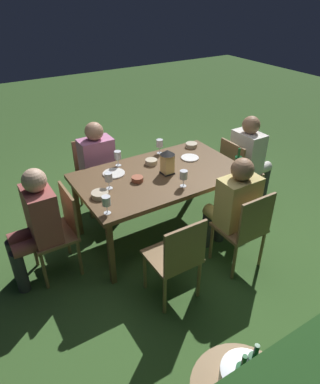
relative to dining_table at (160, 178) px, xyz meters
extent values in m
plane|color=#385B28|center=(0.00, 0.00, -0.70)|extent=(16.00, 16.00, 0.00)
cube|color=brown|center=(0.00, 0.00, 0.03)|extent=(1.73, 1.02, 0.04)
cube|color=brown|center=(-0.79, -0.44, -0.35)|extent=(0.05, 0.05, 0.71)
cube|color=brown|center=(0.79, -0.44, -0.35)|extent=(0.05, 0.05, 0.71)
cube|color=brown|center=(-0.79, 0.44, -0.35)|extent=(0.05, 0.05, 0.71)
cube|color=brown|center=(0.79, 0.44, -0.35)|extent=(0.05, 0.05, 0.71)
cube|color=brown|center=(0.39, -0.83, -0.27)|extent=(0.42, 0.40, 0.03)
cube|color=brown|center=(0.39, -1.02, -0.04)|extent=(0.40, 0.02, 0.42)
cylinder|color=brown|center=(0.21, -0.66, -0.49)|extent=(0.03, 0.03, 0.42)
cylinder|color=brown|center=(0.57, -0.66, -0.49)|extent=(0.03, 0.03, 0.42)
cylinder|color=brown|center=(0.21, -1.00, -0.49)|extent=(0.03, 0.03, 0.42)
cylinder|color=brown|center=(0.57, -1.00, -0.49)|extent=(0.03, 0.03, 0.42)
cube|color=#C675A3|center=(0.39, -0.77, 0.00)|extent=(0.38, 0.24, 0.50)
sphere|color=tan|center=(0.39, -0.77, 0.34)|extent=(0.21, 0.21, 0.21)
cylinder|color=#C675A3|center=(0.30, -0.63, -0.24)|extent=(0.13, 0.36, 0.13)
cylinder|color=#C675A3|center=(0.48, -0.63, -0.24)|extent=(0.13, 0.36, 0.13)
cylinder|color=#333338|center=(0.30, -0.47, -0.48)|extent=(0.11, 0.11, 0.45)
cylinder|color=#333338|center=(0.48, -0.47, -0.48)|extent=(0.11, 0.11, 0.45)
cube|color=brown|center=(0.39, 0.83, -0.27)|extent=(0.42, 0.40, 0.03)
cube|color=brown|center=(0.39, 1.02, -0.04)|extent=(0.40, 0.02, 0.42)
cylinder|color=brown|center=(0.57, 0.66, -0.49)|extent=(0.03, 0.03, 0.42)
cylinder|color=brown|center=(0.21, 0.66, -0.49)|extent=(0.03, 0.03, 0.42)
cylinder|color=brown|center=(0.57, 1.00, -0.49)|extent=(0.03, 0.03, 0.42)
cylinder|color=brown|center=(0.21, 1.00, -0.49)|extent=(0.03, 0.03, 0.42)
cube|color=brown|center=(1.18, 0.00, -0.27)|extent=(0.40, 0.42, 0.03)
cube|color=brown|center=(1.00, 0.00, -0.04)|extent=(0.03, 0.40, 0.42)
cylinder|color=brown|center=(1.35, 0.18, -0.49)|extent=(0.03, 0.03, 0.42)
cylinder|color=brown|center=(1.35, -0.18, -0.49)|extent=(0.03, 0.03, 0.42)
cylinder|color=brown|center=(1.01, 0.18, -0.49)|extent=(0.03, 0.03, 0.42)
cylinder|color=brown|center=(1.01, -0.18, -0.49)|extent=(0.03, 0.03, 0.42)
cube|color=#9E4C47|center=(1.24, 0.00, 0.00)|extent=(0.24, 0.38, 0.50)
sphere|color=#D1A889|center=(1.24, 0.00, 0.34)|extent=(0.21, 0.21, 0.21)
cylinder|color=#9E4C47|center=(1.38, 0.09, -0.24)|extent=(0.36, 0.13, 0.13)
cylinder|color=#9E4C47|center=(1.38, -0.09, -0.24)|extent=(0.36, 0.13, 0.13)
cylinder|color=#333338|center=(1.54, 0.09, -0.48)|extent=(0.11, 0.11, 0.45)
cylinder|color=#333338|center=(1.54, -0.09, -0.48)|extent=(0.11, 0.11, 0.45)
cube|color=brown|center=(-0.39, 0.83, -0.27)|extent=(0.42, 0.40, 0.03)
cube|color=brown|center=(-0.39, 1.02, -0.04)|extent=(0.40, 0.02, 0.42)
cylinder|color=brown|center=(-0.21, 0.66, -0.49)|extent=(0.03, 0.03, 0.42)
cylinder|color=brown|center=(-0.57, 0.66, -0.49)|extent=(0.03, 0.03, 0.42)
cylinder|color=brown|center=(-0.21, 1.00, -0.49)|extent=(0.03, 0.03, 0.42)
cylinder|color=brown|center=(-0.57, 1.00, -0.49)|extent=(0.03, 0.03, 0.42)
cube|color=tan|center=(-0.39, 0.77, 0.00)|extent=(0.38, 0.24, 0.50)
sphere|color=#997051|center=(-0.39, 0.77, 0.34)|extent=(0.21, 0.21, 0.21)
cylinder|color=tan|center=(-0.30, 0.63, -0.24)|extent=(0.13, 0.36, 0.13)
cylinder|color=tan|center=(-0.48, 0.63, -0.24)|extent=(0.13, 0.36, 0.13)
cylinder|color=#333338|center=(-0.30, 0.47, -0.48)|extent=(0.11, 0.11, 0.45)
cylinder|color=#333338|center=(-0.48, 0.47, -0.48)|extent=(0.11, 0.11, 0.45)
cube|color=brown|center=(-1.18, 0.00, -0.27)|extent=(0.40, 0.42, 0.03)
cube|color=brown|center=(-1.00, 0.00, -0.04)|extent=(0.03, 0.40, 0.42)
cylinder|color=brown|center=(-1.35, -0.18, -0.49)|extent=(0.03, 0.03, 0.42)
cylinder|color=brown|center=(-1.35, 0.18, -0.49)|extent=(0.03, 0.03, 0.42)
cylinder|color=brown|center=(-1.01, -0.18, -0.49)|extent=(0.03, 0.03, 0.42)
cylinder|color=brown|center=(-1.01, 0.18, -0.49)|extent=(0.03, 0.03, 0.42)
cube|color=white|center=(-1.24, 0.00, 0.00)|extent=(0.24, 0.38, 0.50)
sphere|color=#997051|center=(-1.24, 0.00, 0.34)|extent=(0.21, 0.21, 0.21)
cylinder|color=white|center=(-1.38, -0.09, -0.24)|extent=(0.36, 0.13, 0.13)
cylinder|color=white|center=(-1.38, 0.09, -0.24)|extent=(0.36, 0.13, 0.13)
cylinder|color=#333338|center=(-1.54, -0.09, -0.48)|extent=(0.11, 0.11, 0.45)
cylinder|color=#333338|center=(-1.54, 0.09, -0.48)|extent=(0.11, 0.11, 0.45)
cube|color=black|center=(-0.07, 0.04, 0.06)|extent=(0.12, 0.12, 0.01)
cube|color=#F9D17A|center=(-0.07, 0.04, 0.17)|extent=(0.11, 0.11, 0.20)
cone|color=black|center=(-0.07, 0.04, 0.29)|extent=(0.15, 0.15, 0.05)
cylinder|color=#195128|center=(-0.67, 0.43, 0.15)|extent=(0.07, 0.07, 0.20)
cylinder|color=#195128|center=(-0.67, 0.43, 0.30)|extent=(0.03, 0.03, 0.09)
cylinder|color=silver|center=(-0.26, -0.43, 0.06)|extent=(0.06, 0.06, 0.00)
cylinder|color=silver|center=(-0.26, -0.43, 0.10)|extent=(0.01, 0.01, 0.08)
cylinder|color=silver|center=(-0.26, -0.43, 0.18)|extent=(0.08, 0.08, 0.08)
cylinder|color=maroon|center=(-0.26, -0.43, 0.16)|extent=(0.07, 0.07, 0.03)
cylinder|color=silver|center=(-0.06, 0.34, 0.06)|extent=(0.06, 0.06, 0.00)
cylinder|color=silver|center=(-0.06, 0.34, 0.10)|extent=(0.01, 0.01, 0.08)
cylinder|color=silver|center=(-0.06, 0.34, 0.18)|extent=(0.08, 0.08, 0.08)
cylinder|color=maroon|center=(-0.06, 0.34, 0.16)|extent=(0.07, 0.07, 0.03)
cylinder|color=silver|center=(0.77, 0.37, 0.06)|extent=(0.06, 0.06, 0.00)
cylinder|color=silver|center=(0.77, 0.37, 0.10)|extent=(0.01, 0.01, 0.08)
cylinder|color=silver|center=(0.77, 0.37, 0.18)|extent=(0.08, 0.08, 0.08)
cylinder|color=maroon|center=(0.77, 0.37, 0.16)|extent=(0.07, 0.07, 0.03)
cylinder|color=silver|center=(0.58, 0.00, 0.06)|extent=(0.06, 0.06, 0.00)
cylinder|color=silver|center=(0.58, 0.00, 0.10)|extent=(0.01, 0.01, 0.08)
cylinder|color=silver|center=(0.58, 0.00, 0.18)|extent=(0.08, 0.08, 0.08)
cylinder|color=maroon|center=(0.58, 0.00, 0.16)|extent=(0.07, 0.07, 0.03)
cylinder|color=silver|center=(0.29, -0.39, 0.06)|extent=(0.06, 0.06, 0.00)
cylinder|color=silver|center=(0.29, -0.39, 0.10)|extent=(0.01, 0.01, 0.08)
cylinder|color=silver|center=(0.29, -0.39, 0.18)|extent=(0.08, 0.08, 0.08)
cylinder|color=maroon|center=(0.29, -0.39, 0.16)|extent=(0.07, 0.07, 0.03)
cylinder|color=white|center=(-0.48, -0.13, 0.06)|extent=(0.20, 0.20, 0.01)
cylinder|color=silver|center=(0.42, -0.24, 0.06)|extent=(0.23, 0.23, 0.01)
cylinder|color=#9E5138|center=(0.28, 0.02, 0.08)|extent=(0.12, 0.12, 0.05)
cylinder|color=#424C1E|center=(0.28, 0.02, 0.09)|extent=(0.10, 0.10, 0.01)
cylinder|color=#BCAD8E|center=(0.71, 0.09, 0.08)|extent=(0.16, 0.16, 0.05)
cylinder|color=tan|center=(0.71, 0.09, 0.09)|extent=(0.14, 0.14, 0.01)
cylinder|color=#BCAD8E|center=(-0.03, -0.24, 0.08)|extent=(0.13, 0.13, 0.05)
cylinder|color=#477533|center=(-0.03, -0.24, 0.09)|extent=(0.11, 0.11, 0.02)
cylinder|color=#BCAD8E|center=(-0.68, -0.38, 0.08)|extent=(0.14, 0.14, 0.05)
cylinder|color=beige|center=(-0.68, -0.38, 0.09)|extent=(0.12, 0.12, 0.01)
cylinder|color=#B2B7BF|center=(0.77, 2.07, 0.01)|extent=(0.26, 0.26, 0.17)
cylinder|color=white|center=(0.77, 2.07, 0.05)|extent=(0.23, 0.23, 0.04)
cylinder|color=#144723|center=(0.72, 2.07, 0.10)|extent=(0.07, 0.07, 0.16)
cylinder|color=#144723|center=(0.72, 2.07, 0.22)|extent=(0.03, 0.03, 0.09)
cylinder|color=#1E5B2D|center=(0.81, 2.08, 0.10)|extent=(0.07, 0.07, 0.16)
cylinder|color=#1E5B2D|center=(0.81, 2.08, 0.22)|extent=(0.03, 0.03, 0.09)
camera|label=1|loc=(1.67, 2.71, 1.78)|focal=32.48mm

